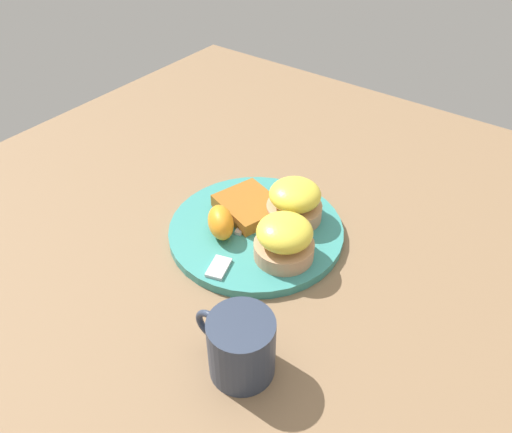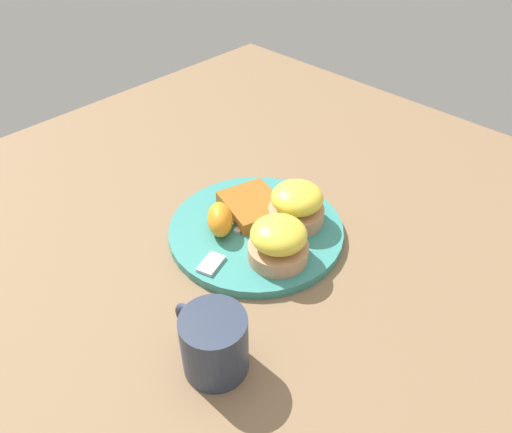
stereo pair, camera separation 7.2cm
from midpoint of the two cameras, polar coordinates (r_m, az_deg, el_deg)
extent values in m
plane|color=#846647|center=(0.75, -2.78, -2.13)|extent=(1.10, 1.10, 0.00)
cylinder|color=teal|center=(0.74, -2.79, -1.73)|extent=(0.26, 0.26, 0.01)
cylinder|color=tan|center=(0.68, 0.18, -3.90)|extent=(0.08, 0.08, 0.02)
ellipsoid|color=yellow|center=(0.66, 0.18, -1.93)|extent=(0.08, 0.08, 0.04)
cylinder|color=tan|center=(0.75, 1.61, 0.50)|extent=(0.08, 0.08, 0.02)
ellipsoid|color=yellow|center=(0.73, 1.66, 2.42)|extent=(0.08, 0.08, 0.04)
cube|color=#9A5C1E|center=(0.76, -3.52, 1.10)|extent=(0.11, 0.10, 0.02)
ellipsoid|color=orange|center=(0.72, -6.96, -0.79)|extent=(0.07, 0.07, 0.04)
cube|color=silver|center=(0.76, -3.48, 0.30)|extent=(0.04, 0.10, 0.00)
cube|color=silver|center=(0.68, -7.36, -5.95)|extent=(0.03, 0.05, 0.00)
cylinder|color=#2D384C|center=(0.56, -5.48, -14.81)|extent=(0.07, 0.07, 0.08)
torus|color=#2D384C|center=(0.58, -8.83, -12.40)|extent=(0.04, 0.01, 0.04)
camera|label=1|loc=(0.04, -92.86, -2.36)|focal=35.00mm
camera|label=2|loc=(0.04, 87.14, 2.36)|focal=35.00mm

